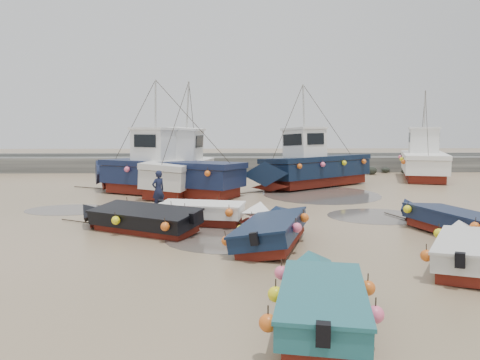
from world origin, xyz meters
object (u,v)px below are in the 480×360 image
object	(u,v)px
dinghy_5	(211,210)
dinghy_2	(322,295)
dinghy_4	(138,216)
dinghy_6	(452,219)
cabin_boat_1	(182,168)
cabin_boat_0	(162,171)
dinghy_1	(276,227)
person	(159,209)
cabin_boat_2	(310,166)
cabin_boat_3	(423,160)
dinghy_3	(467,246)

from	to	relation	value
dinghy_5	dinghy_2	bearing A→B (deg)	27.09
dinghy_4	dinghy_5	bearing A→B (deg)	-39.69
dinghy_6	cabin_boat_1	world-z (taller)	cabin_boat_1
dinghy_2	cabin_boat_0	world-z (taller)	cabin_boat_0
dinghy_1	person	distance (m)	7.83
dinghy_5	person	size ratio (longest dim) A/B	3.05
cabin_boat_2	cabin_boat_3	distance (m)	9.86
cabin_boat_3	dinghy_6	bearing A→B (deg)	-91.56
dinghy_3	cabin_boat_1	world-z (taller)	cabin_boat_1
dinghy_5	cabin_boat_3	distance (m)	21.07
dinghy_3	dinghy_4	xyz separation A→B (m)	(-9.67, 4.55, -0.01)
cabin_boat_2	dinghy_3	bearing A→B (deg)	148.85
person	dinghy_2	bearing A→B (deg)	68.69
dinghy_2	cabin_boat_0	bearing A→B (deg)	118.91
dinghy_1	dinghy_5	world-z (taller)	same
dinghy_1	person	xyz separation A→B (m)	(-4.67, 6.25, -0.54)
dinghy_1	cabin_boat_2	size ratio (longest dim) A/B	0.67
dinghy_6	cabin_boat_1	size ratio (longest dim) A/B	0.65
dinghy_3	person	bearing A→B (deg)	167.74
dinghy_2	dinghy_4	size ratio (longest dim) A/B	0.94
dinghy_6	cabin_boat_1	distance (m)	15.04
cabin_boat_0	cabin_boat_3	world-z (taller)	same
dinghy_6	cabin_boat_3	size ratio (longest dim) A/B	0.66
dinghy_5	cabin_boat_3	size ratio (longest dim) A/B	0.56
dinghy_2	person	bearing A→B (deg)	123.02
cabin_boat_0	cabin_boat_2	size ratio (longest dim) A/B	1.13
dinghy_5	cabin_boat_2	xyz separation A→B (m)	(5.74, 10.86, 0.77)
dinghy_2	dinghy_4	world-z (taller)	same
dinghy_6	cabin_boat_0	bearing A→B (deg)	122.98
dinghy_3	cabin_boat_1	bearing A→B (deg)	152.44
dinghy_3	cabin_boat_3	world-z (taller)	cabin_boat_3
dinghy_3	cabin_boat_2	size ratio (longest dim) A/B	0.56
dinghy_1	cabin_boat_3	distance (m)	21.97
dinghy_6	cabin_boat_2	distance (m)	12.93
cabin_boat_3	dinghy_3	bearing A→B (deg)	-91.74
dinghy_1	dinghy_2	size ratio (longest dim) A/B	1.11
cabin_boat_0	dinghy_6	bearing A→B (deg)	-103.29
dinghy_4	dinghy_5	distance (m)	2.78
dinghy_1	cabin_boat_3	bearing A→B (deg)	73.06
dinghy_4	dinghy_6	distance (m)	11.14
dinghy_1	dinghy_6	size ratio (longest dim) A/B	0.98
cabin_boat_1	cabin_boat_2	size ratio (longest dim) A/B	1.05
dinghy_5	cabin_boat_1	bearing A→B (deg)	-155.66
dinghy_2	dinghy_4	bearing A→B (deg)	133.32
cabin_boat_1	cabin_boat_2	distance (m)	7.92
dinghy_6	cabin_boat_2	size ratio (longest dim) A/B	0.68
dinghy_3	dinghy_4	size ratio (longest dim) A/B	0.89
dinghy_2	cabin_boat_3	size ratio (longest dim) A/B	0.58
dinghy_5	cabin_boat_1	distance (m)	9.25
dinghy_5	dinghy_6	distance (m)	8.69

